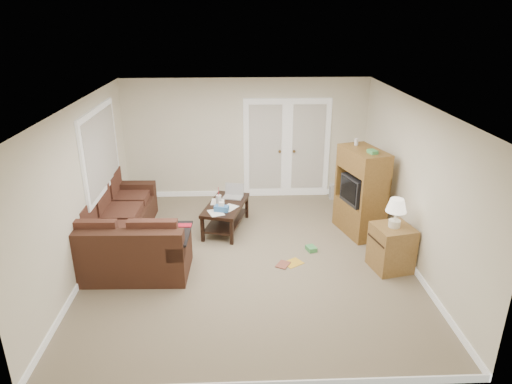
{
  "coord_description": "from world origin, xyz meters",
  "views": [
    {
      "loc": [
        -0.18,
        -6.44,
        3.7
      ],
      "look_at": [
        0.1,
        0.13,
        1.1
      ],
      "focal_mm": 32.0,
      "sensor_mm": 36.0,
      "label": 1
    }
  ],
  "objects_px": {
    "sectional_sofa": "(121,234)",
    "tv_armoire": "(361,191)",
    "side_cabinet": "(392,244)",
    "coffee_table": "(226,215)"
  },
  "relations": [
    {
      "from": "coffee_table",
      "to": "tv_armoire",
      "type": "relative_size",
      "value": 0.8
    },
    {
      "from": "sectional_sofa",
      "to": "coffee_table",
      "type": "height_order",
      "value": "sectional_sofa"
    },
    {
      "from": "coffee_table",
      "to": "sectional_sofa",
      "type": "bearing_deg",
      "value": -139.66
    },
    {
      "from": "sectional_sofa",
      "to": "tv_armoire",
      "type": "bearing_deg",
      "value": 9.92
    },
    {
      "from": "sectional_sofa",
      "to": "side_cabinet",
      "type": "xyz_separation_m",
      "value": [
        4.24,
        -0.69,
        0.08
      ]
    },
    {
      "from": "sectional_sofa",
      "to": "side_cabinet",
      "type": "relative_size",
      "value": 2.44
    },
    {
      "from": "sectional_sofa",
      "to": "side_cabinet",
      "type": "height_order",
      "value": "side_cabinet"
    },
    {
      "from": "tv_armoire",
      "to": "sectional_sofa",
      "type": "bearing_deg",
      "value": 172.39
    },
    {
      "from": "coffee_table",
      "to": "tv_armoire",
      "type": "bearing_deg",
      "value": 8.91
    },
    {
      "from": "tv_armoire",
      "to": "side_cabinet",
      "type": "bearing_deg",
      "value": -97.89
    }
  ]
}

